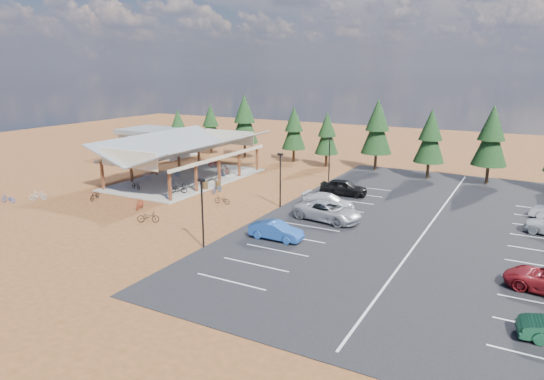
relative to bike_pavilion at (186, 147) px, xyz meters
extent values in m
plane|color=#593817|center=(10.00, -7.00, -3.82)|extent=(140.00, 140.00, 0.00)
cube|color=black|center=(28.50, -4.00, -3.80)|extent=(27.00, 44.00, 0.04)
cube|color=gray|center=(0.00, 0.00, -3.77)|extent=(10.60, 18.60, 0.10)
cube|color=#5C291A|center=(-4.60, -8.40, -2.22)|extent=(0.25, 0.25, 3.00)
cube|color=#5C291A|center=(-4.60, -4.20, -2.22)|extent=(0.25, 0.25, 3.00)
cube|color=#5C291A|center=(-4.60, 0.00, -2.22)|extent=(0.25, 0.25, 3.00)
cube|color=#5C291A|center=(-4.60, 4.20, -2.22)|extent=(0.25, 0.25, 3.00)
cube|color=#5C291A|center=(-4.60, 8.40, -2.22)|extent=(0.25, 0.25, 3.00)
cube|color=#5C291A|center=(4.60, -8.40, -2.22)|extent=(0.25, 0.25, 3.00)
cube|color=#5C291A|center=(4.60, -4.20, -2.22)|extent=(0.25, 0.25, 3.00)
cube|color=#5C291A|center=(4.60, 0.00, -2.22)|extent=(0.25, 0.25, 3.00)
cube|color=#5C291A|center=(4.60, 4.20, -2.22)|extent=(0.25, 0.25, 3.00)
cube|color=#5C291A|center=(4.60, 8.40, -2.22)|extent=(0.25, 0.25, 3.00)
cube|color=beige|center=(-5.00, 0.00, -0.72)|extent=(0.22, 18.00, 0.35)
cube|color=beige|center=(5.00, 0.00, -0.72)|extent=(0.22, 18.00, 0.35)
cube|color=slate|center=(-2.90, 0.00, 0.18)|extent=(5.85, 19.40, 2.13)
cube|color=slate|center=(2.90, 0.00, 0.18)|extent=(5.85, 19.40, 2.13)
cube|color=beige|center=(0.00, -9.00, 0.08)|extent=(7.50, 0.15, 1.80)
cube|color=beige|center=(0.00, 9.00, 0.08)|extent=(7.50, 0.15, 1.80)
cube|color=#ADA593|center=(-14.00, 11.00, -2.22)|extent=(10.00, 6.00, 3.20)
cube|color=slate|center=(-14.00, 11.00, -0.27)|extent=(11.00, 7.00, 0.70)
cylinder|color=black|center=(15.00, -17.00, -1.32)|extent=(0.14, 0.14, 5.00)
cube|color=black|center=(15.00, -17.00, 1.23)|extent=(0.50, 0.25, 0.18)
cylinder|color=black|center=(15.00, -5.00, -1.32)|extent=(0.14, 0.14, 5.00)
cube|color=black|center=(15.00, -5.00, 1.23)|extent=(0.50, 0.25, 0.18)
cylinder|color=black|center=(15.00, 7.00, -1.32)|extent=(0.14, 0.14, 5.00)
cube|color=black|center=(15.00, 7.00, 1.23)|extent=(0.50, 0.25, 0.18)
cylinder|color=#48331A|center=(4.83, -2.98, -3.37)|extent=(0.60, 0.60, 0.90)
cylinder|color=#48331A|center=(5.86, -2.05, -3.37)|extent=(0.60, 0.60, 0.90)
cylinder|color=#382314|center=(-13.07, 14.59, -3.02)|extent=(0.36, 0.36, 1.61)
cone|color=black|center=(-13.07, 14.59, -0.28)|extent=(2.83, 2.83, 3.86)
cone|color=black|center=(-13.07, 14.59, 1.33)|extent=(2.19, 2.19, 2.90)
cylinder|color=#382314|center=(-7.79, 15.75, -2.92)|extent=(0.36, 0.36, 1.82)
cone|color=black|center=(-7.79, 15.75, 0.17)|extent=(3.20, 3.20, 4.36)
cone|color=black|center=(-7.79, 15.75, 1.99)|extent=(2.47, 2.47, 3.27)
cylinder|color=#382314|center=(-1.35, 15.07, -2.71)|extent=(0.36, 0.36, 2.24)
cone|color=black|center=(-1.35, 15.07, 1.09)|extent=(3.93, 3.93, 5.36)
cone|color=black|center=(-1.35, 15.07, 3.33)|extent=(3.04, 3.04, 4.02)
cylinder|color=#382314|center=(6.18, 15.76, -2.89)|extent=(0.36, 0.36, 1.87)
cone|color=black|center=(6.18, 15.76, 0.30)|extent=(3.30, 3.30, 4.50)
cone|color=black|center=(6.18, 15.76, 2.18)|extent=(2.55, 2.55, 3.37)
cylinder|color=#382314|center=(11.41, 14.85, -2.94)|extent=(0.36, 0.36, 1.76)
cone|color=black|center=(11.41, 14.85, 0.05)|extent=(3.10, 3.10, 4.22)
cone|color=black|center=(11.41, 14.85, 1.81)|extent=(2.39, 2.39, 3.17)
cylinder|color=#382314|center=(17.76, 15.90, -2.72)|extent=(0.36, 0.36, 2.21)
cone|color=black|center=(17.76, 15.90, 1.03)|extent=(3.89, 3.89, 5.30)
cone|color=black|center=(17.76, 15.90, 3.24)|extent=(3.00, 3.00, 3.98)
cylinder|color=#382314|center=(24.65, 14.02, -2.82)|extent=(0.36, 0.36, 2.00)
cone|color=black|center=(24.65, 14.02, 0.59)|extent=(3.53, 3.53, 4.81)
cone|color=black|center=(24.65, 14.02, 2.59)|extent=(2.73, 2.73, 3.61)
cylinder|color=#382314|center=(31.07, 14.50, -2.74)|extent=(0.36, 0.36, 2.17)
cone|color=black|center=(31.07, 14.50, 0.94)|extent=(3.81, 3.81, 5.20)
cone|color=black|center=(31.07, 14.50, 3.10)|extent=(2.94, 2.94, 3.90)
imported|color=black|center=(-1.58, -6.66, -3.31)|extent=(1.69, 0.98, 0.84)
imported|color=gray|center=(-3.42, -2.94, -3.22)|extent=(1.70, 0.55, 1.01)
imported|color=navy|center=(-2.29, 0.36, -3.26)|extent=(1.78, 0.65, 0.93)
imported|color=maroon|center=(-1.51, 7.36, -3.26)|extent=(1.58, 0.57, 0.93)
imported|color=black|center=(3.38, -5.65, -3.22)|extent=(2.01, 1.25, 1.00)
imported|color=gray|center=(0.76, -2.97, -3.21)|extent=(1.73, 0.59, 1.02)
imported|color=navy|center=(2.61, 3.10, -3.28)|extent=(1.80, 1.06, 0.90)
imported|color=maroon|center=(2.02, 4.59, -3.17)|extent=(1.85, 0.54, 1.11)
imported|color=black|center=(-2.29, -11.60, -3.36)|extent=(1.23, 1.88, 0.94)
imported|color=#9FA3A7|center=(-7.14, -14.39, -3.33)|extent=(1.53, 1.45, 0.99)
imported|color=#15419C|center=(-8.86, -16.39, -3.37)|extent=(1.79, 0.88, 0.90)
imported|color=maroon|center=(3.85, -11.83, -3.33)|extent=(0.98, 1.70, 0.98)
imported|color=black|center=(7.35, -14.49, -3.33)|extent=(1.97, 1.46, 0.99)
imported|color=navy|center=(6.76, -3.50, -3.38)|extent=(0.59, 1.68, 0.88)
imported|color=black|center=(9.58, -6.72, -3.39)|extent=(1.69, 0.71, 0.86)
imported|color=#1F4B9A|center=(18.87, -13.01, -3.09)|extent=(4.22, 1.52, 1.38)
imported|color=#999A9F|center=(20.51, -6.72, -2.95)|extent=(6.33, 3.65, 1.66)
imported|color=silver|center=(19.25, -3.48, -3.07)|extent=(4.97, 2.13, 1.43)
imported|color=black|center=(18.70, 1.95, -2.97)|extent=(4.99, 2.47, 1.63)
camera|label=1|loc=(35.40, -43.81, 8.98)|focal=32.00mm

